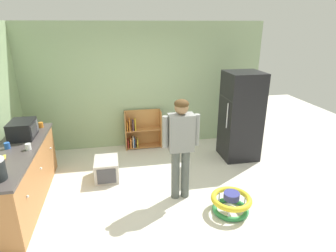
% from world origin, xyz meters
% --- Properties ---
extents(ground_plane, '(12.00, 12.00, 0.00)m').
position_xyz_m(ground_plane, '(0.00, 0.00, 0.00)').
color(ground_plane, silver).
rests_on(ground_plane, ground).
extents(back_wall, '(5.20, 0.06, 2.70)m').
position_xyz_m(back_wall, '(0.00, 2.33, 1.35)').
color(back_wall, '#99B287').
rests_on(back_wall, ground).
extents(kitchen_counter, '(0.65, 2.30, 0.90)m').
position_xyz_m(kitchen_counter, '(-2.20, 0.40, 0.45)').
color(kitchen_counter, '#B87743').
rests_on(kitchen_counter, ground).
extents(refrigerator, '(0.73, 0.68, 1.78)m').
position_xyz_m(refrigerator, '(1.77, 1.28, 0.89)').
color(refrigerator, black).
rests_on(refrigerator, ground).
extents(bookshelf, '(0.80, 0.28, 0.85)m').
position_xyz_m(bookshelf, '(-0.18, 2.15, 0.37)').
color(bookshelf, '#B87840').
rests_on(bookshelf, ground).
extents(standing_person, '(0.57, 0.22, 1.63)m').
position_xyz_m(standing_person, '(0.24, 0.07, 0.98)').
color(standing_person, '#515854').
rests_on(standing_person, ground).
extents(baby_walker, '(0.60, 0.60, 0.32)m').
position_xyz_m(baby_walker, '(0.89, -0.45, 0.16)').
color(baby_walker, '#2E8947').
rests_on(baby_walker, ground).
extents(pet_carrier, '(0.42, 0.55, 0.36)m').
position_xyz_m(pet_carrier, '(-0.93, 0.89, 0.18)').
color(pet_carrier, beige).
rests_on(pet_carrier, ground).
extents(microwave, '(0.37, 0.48, 0.28)m').
position_xyz_m(microwave, '(-2.20, 0.88, 1.04)').
color(microwave, black).
rests_on(microwave, kitchen_counter).
extents(banana_bunch, '(0.12, 0.16, 0.04)m').
position_xyz_m(banana_bunch, '(-2.25, 0.11, 0.93)').
color(banana_bunch, yellow).
rests_on(banana_bunch, kitchen_counter).
extents(green_cup, '(0.08, 0.08, 0.09)m').
position_xyz_m(green_cup, '(-2.16, 1.41, 0.95)').
color(green_cup, green).
rests_on(green_cup, kitchen_counter).
extents(white_cup, '(0.08, 0.08, 0.09)m').
position_xyz_m(white_cup, '(-2.00, 0.36, 0.95)').
color(white_cup, white).
rests_on(white_cup, kitchen_counter).
extents(orange_cup, '(0.08, 0.08, 0.09)m').
position_xyz_m(orange_cup, '(-2.03, 1.33, 0.95)').
color(orange_cup, orange).
rests_on(orange_cup, kitchen_counter).
extents(blue_cup, '(0.08, 0.08, 0.09)m').
position_xyz_m(blue_cup, '(-2.31, 0.46, 0.95)').
color(blue_cup, blue).
rests_on(blue_cup, kitchen_counter).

